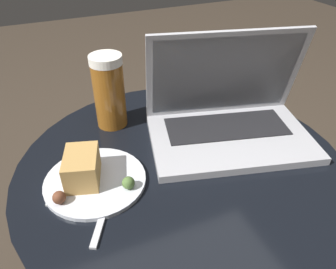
% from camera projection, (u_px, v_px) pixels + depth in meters
% --- Properties ---
extents(table, '(0.72, 0.72, 0.49)m').
position_uv_depth(table, '(181.00, 201.00, 0.79)').
color(table, '#515156').
rests_on(table, ground_plane).
extents(napkin, '(0.17, 0.15, 0.00)m').
position_uv_depth(napkin, '(89.00, 186.00, 0.66)').
color(napkin, white).
rests_on(napkin, table).
extents(laptop, '(0.42, 0.33, 0.25)m').
position_uv_depth(laptop, '(228.00, 117.00, 0.78)').
color(laptop, '#B2B2B7').
rests_on(laptop, table).
extents(beer_glass, '(0.08, 0.08, 0.18)m').
position_uv_depth(beer_glass, '(109.00, 91.00, 0.79)').
color(beer_glass, brown).
rests_on(beer_glass, table).
extents(snack_plate, '(0.21, 0.21, 0.07)m').
position_uv_depth(snack_plate, '(89.00, 175.00, 0.65)').
color(snack_plate, silver).
rests_on(snack_plate, table).
extents(fork, '(0.10, 0.16, 0.01)m').
position_uv_depth(fork, '(107.00, 202.00, 0.62)').
color(fork, silver).
rests_on(fork, table).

